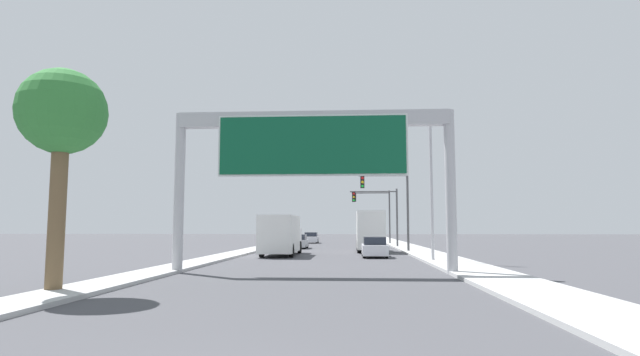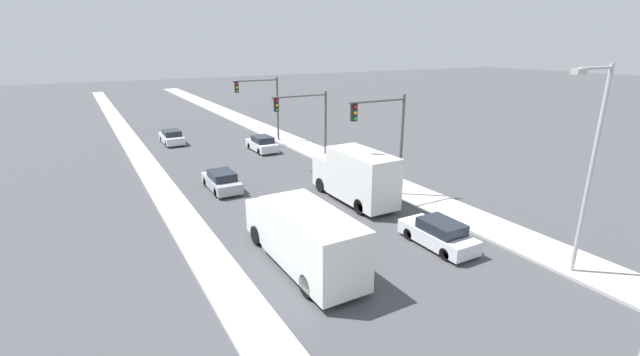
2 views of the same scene
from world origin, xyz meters
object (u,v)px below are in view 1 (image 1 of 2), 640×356
object	(u,v)px
truck_box_primary	(370,232)
street_lamp_right	(426,174)
car_far_left	(298,242)
sign_gantry	(312,147)
traffic_light_mid_block	(382,207)
car_mid_center	(365,239)
traffic_light_far_intersection	(378,208)
car_far_center	(374,248)
truck_box_secondary	(281,235)
traffic_light_near_intersection	(393,198)
car_near_left	(311,238)
palm_tree_foreground	(62,117)

from	to	relation	value
truck_box_primary	street_lamp_right	size ratio (longest dim) A/B	0.78
car_far_left	truck_box_primary	world-z (taller)	truck_box_primary
sign_gantry	traffic_light_mid_block	distance (m)	30.61
car_far_left	street_lamp_right	world-z (taller)	street_lamp_right
car_mid_center	traffic_light_far_intersection	distance (m)	5.41
car_far_center	traffic_light_far_intersection	world-z (taller)	traffic_light_far_intersection
truck_box_secondary	traffic_light_near_intersection	world-z (taller)	traffic_light_near_intersection
car_near_left	truck_box_secondary	xyz separation A→B (m)	(0.00, -29.78, 0.86)
palm_tree_foreground	car_mid_center	bearing A→B (deg)	75.61
car_mid_center	traffic_light_far_intersection	world-z (taller)	traffic_light_far_intersection
sign_gantry	traffic_light_mid_block	xyz separation A→B (m)	(5.12, 30.13, -1.67)
car_far_left	traffic_light_near_intersection	distance (m)	12.19
car_mid_center	traffic_light_mid_block	bearing A→B (deg)	-76.34
car_near_left	palm_tree_foreground	xyz separation A→B (m)	(-4.36, -51.95, 5.13)
car_mid_center	car_far_center	xyz separation A→B (m)	(-0.00, -23.74, -0.01)
car_far_left	car_mid_center	bearing A→B (deg)	53.46
car_near_left	palm_tree_foreground	world-z (taller)	palm_tree_foreground
car_near_left	traffic_light_far_intersection	size ratio (longest dim) A/B	0.64
truck_box_secondary	street_lamp_right	distance (m)	12.69
traffic_light_near_intersection	traffic_light_mid_block	world-z (taller)	traffic_light_near_intersection
car_near_left	palm_tree_foreground	distance (m)	52.39
truck_box_secondary	traffic_light_mid_block	distance (m)	17.89
car_far_center	traffic_light_far_intersection	xyz separation A→B (m)	(1.78, 27.06, 3.89)
car_far_center	traffic_light_near_intersection	xyz separation A→B (m)	(1.97, 7.06, 3.95)
car_mid_center	truck_box_secondary	size ratio (longest dim) A/B	0.50
traffic_light_near_intersection	traffic_light_far_intersection	xyz separation A→B (m)	(-0.20, 20.00, -0.05)
traffic_light_far_intersection	street_lamp_right	size ratio (longest dim) A/B	0.73
car_far_center	traffic_light_mid_block	size ratio (longest dim) A/B	0.69
car_mid_center	car_near_left	world-z (taller)	car_mid_center
car_near_left	truck_box_secondary	world-z (taller)	truck_box_secondary
traffic_light_near_intersection	palm_tree_foreground	size ratio (longest dim) A/B	0.93
car_far_left	traffic_light_mid_block	xyz separation A→B (m)	(8.62, 2.76, 3.59)
traffic_light_mid_block	street_lamp_right	distance (m)	22.19
car_far_left	truck_box_primary	xyz separation A→B (m)	(7.00, -6.68, 1.10)
car_near_left	truck_box_secondary	size ratio (longest dim) A/B	0.51
car_far_left	truck_box_secondary	xyz separation A→B (m)	(0.00, -12.67, 0.87)
traffic_light_far_intersection	palm_tree_foreground	distance (m)	49.40
car_far_left	traffic_light_mid_block	size ratio (longest dim) A/B	0.69
car_near_left	traffic_light_mid_block	distance (m)	17.12
traffic_light_near_intersection	traffic_light_far_intersection	world-z (taller)	traffic_light_near_intersection
traffic_light_near_intersection	traffic_light_mid_block	xyz separation A→B (m)	(-0.35, 10.00, -0.37)
traffic_light_near_intersection	street_lamp_right	size ratio (longest dim) A/B	0.74
traffic_light_mid_block	street_lamp_right	size ratio (longest dim) A/B	0.67
car_far_center	traffic_light_mid_block	distance (m)	17.50
truck_box_secondary	palm_tree_foreground	world-z (taller)	palm_tree_foreground
truck_box_primary	palm_tree_foreground	xyz separation A→B (m)	(-11.36, -28.17, 4.05)
car_far_left	palm_tree_foreground	size ratio (longest dim) A/B	0.58
sign_gantry	car_far_left	size ratio (longest dim) A/B	3.11
palm_tree_foreground	street_lamp_right	bearing A→B (deg)	47.07
car_far_center	traffic_light_far_intersection	distance (m)	27.39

